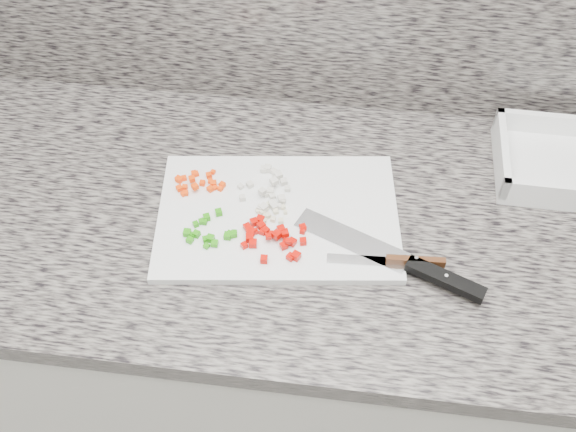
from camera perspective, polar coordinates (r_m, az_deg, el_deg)
name	(u,v)px	position (r m, az deg, el deg)	size (l,w,h in m)	color
cabinet	(314,343)	(1.52, 2.32, -11.18)	(3.92, 0.62, 0.86)	silver
countertop	(322,221)	(1.14, 3.03, -0.49)	(3.96, 0.64, 0.04)	slate
cutting_board	(278,216)	(1.11, -0.89, 0.02)	(0.41, 0.28, 0.01)	silver
carrot_pile	(197,183)	(1.16, -8.06, 2.96)	(0.09, 0.07, 0.02)	#FD3F05
onion_pile	(271,189)	(1.14, -1.53, 2.40)	(0.10, 0.11, 0.02)	beige
green_pepper_pile	(209,232)	(1.08, -7.04, -1.40)	(0.09, 0.09, 0.01)	#258D0C
red_pepper_pile	(271,236)	(1.07, -1.55, -1.82)	(0.11, 0.09, 0.02)	#C30A02
garlic_pile	(271,213)	(1.10, -1.55, 0.27)	(0.06, 0.05, 0.01)	beige
chef_knife	(412,265)	(1.05, 10.96, -4.31)	(0.32, 0.16, 0.02)	silver
paring_knife	(400,261)	(1.05, 9.96, -3.95)	(0.19, 0.03, 0.02)	silver
tray	(571,165)	(1.29, 23.87, 4.14)	(0.27, 0.20, 0.06)	white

